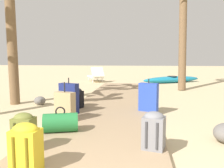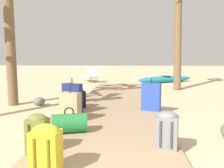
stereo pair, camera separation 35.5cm
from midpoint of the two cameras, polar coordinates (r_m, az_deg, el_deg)
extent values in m
plane|color=#D1BA8C|center=(5.43, 1.63, -7.56)|extent=(60.00, 60.00, 0.00)
cube|color=tan|center=(6.39, 2.42, -5.07)|extent=(2.03, 9.87, 0.08)
cylinder|color=#237538|center=(4.09, -9.58, -8.95)|extent=(0.62, 0.46, 0.31)
torus|color=black|center=(4.05, -9.63, -6.42)|extent=(0.16, 0.07, 0.16)
cube|color=olive|center=(3.37, -17.09, -11.32)|extent=(0.28, 0.23, 0.45)
ellipsoid|color=olive|center=(3.31, -17.22, -7.60)|extent=(0.26, 0.22, 0.13)
cylinder|color=#333516|center=(3.31, -18.98, -11.71)|extent=(0.04, 0.04, 0.36)
cylinder|color=#333516|center=(3.25, -16.88, -11.97)|extent=(0.04, 0.04, 0.36)
cube|color=slate|center=(3.39, 12.80, -11.13)|extent=(0.34, 0.32, 0.44)
ellipsoid|color=slate|center=(3.34, 12.90, -7.53)|extent=(0.32, 0.30, 0.14)
cylinder|color=#3A3A3D|center=(3.29, 11.21, -11.69)|extent=(0.04, 0.04, 0.35)
cylinder|color=#3A3A3D|center=(3.27, 13.71, -11.87)|extent=(0.04, 0.04, 0.35)
cube|color=navy|center=(5.38, -8.24, -3.33)|extent=(0.46, 0.29, 0.66)
cylinder|color=black|center=(5.33, -8.30, 0.80)|extent=(0.02, 0.02, 0.12)
cube|color=#2847B7|center=(5.60, 10.38, -3.07)|extent=(0.46, 0.32, 0.64)
cylinder|color=black|center=(5.55, 10.46, 0.70)|extent=(0.02, 0.02, 0.10)
cube|color=gold|center=(2.79, -16.01, -14.92)|extent=(0.32, 0.25, 0.47)
ellipsoid|color=gold|center=(2.71, -16.17, -10.32)|extent=(0.30, 0.24, 0.15)
cylinder|color=#6D5E11|center=(2.73, -18.58, -15.47)|extent=(0.04, 0.04, 0.37)
cylinder|color=#6D5E11|center=(2.66, -15.69, -15.95)|extent=(0.04, 0.04, 0.37)
cube|color=tan|center=(4.74, -8.91, -5.25)|extent=(0.43, 0.29, 0.56)
cylinder|color=black|center=(4.68, -8.99, -0.74)|extent=(0.02, 0.02, 0.19)
cube|color=black|center=(5.96, -6.75, -3.58)|extent=(0.38, 0.28, 0.40)
ellipsoid|color=black|center=(5.93, -6.78, -1.66)|extent=(0.36, 0.27, 0.17)
cylinder|color=black|center=(5.92, -7.92, -3.66)|extent=(0.04, 0.04, 0.32)
cylinder|color=black|center=(5.84, -6.51, -3.79)|extent=(0.04, 0.04, 0.32)
cylinder|color=brown|center=(10.10, 17.29, 11.09)|extent=(0.29, 0.67, 4.37)
cylinder|color=brown|center=(7.11, -21.23, 10.52)|extent=(0.26, 0.33, 3.75)
cube|color=white|center=(12.86, -3.22, 1.75)|extent=(1.10, 1.52, 0.08)
cube|color=white|center=(12.26, -2.59, 2.83)|extent=(0.75, 0.70, 0.49)
cylinder|color=silver|center=(13.37, -4.76, 1.27)|extent=(0.04, 0.04, 0.22)
cylinder|color=silver|center=(13.47, -2.76, 1.32)|extent=(0.04, 0.04, 0.22)
cylinder|color=silver|center=(12.28, -3.70, 0.81)|extent=(0.04, 0.04, 0.22)
cylinder|color=silver|center=(12.39, -1.54, 0.88)|extent=(0.04, 0.04, 0.22)
ellipsoid|color=teal|center=(12.64, 14.70, 1.02)|extent=(3.18, 2.18, 0.33)
torus|color=black|center=(12.63, 14.72, 1.69)|extent=(0.67, 0.67, 0.05)
ellipsoid|color=#5B5651|center=(8.05, -6.33, -2.65)|extent=(0.23, 0.22, 0.09)
ellipsoid|color=slate|center=(6.88, -15.21, -3.80)|extent=(0.31, 0.30, 0.23)
camera|label=1|loc=(0.18, 91.49, -0.17)|focal=38.87mm
camera|label=2|loc=(0.18, -88.51, 0.17)|focal=38.87mm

